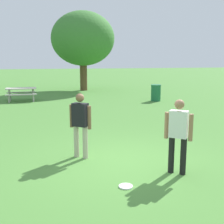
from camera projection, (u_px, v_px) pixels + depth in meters
ground_plane at (119, 161)px, 7.14m from camera, size 120.00×120.00×0.00m
person_thrower at (178, 132)px, 6.22m from camera, size 0.50×0.40×1.64m
person_catcher at (80, 121)px, 7.24m from camera, size 0.50×0.40×1.64m
frisbee at (126, 186)px, 5.72m from camera, size 0.28×0.28×0.03m
picnic_table_far at (21, 91)px, 16.90m from camera, size 1.78×1.52×0.77m
trash_can_beside_table at (156, 93)px, 16.90m from camera, size 0.59×0.59×0.96m
tree_back_left at (83, 39)px, 21.82m from camera, size 4.76×4.76×5.92m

